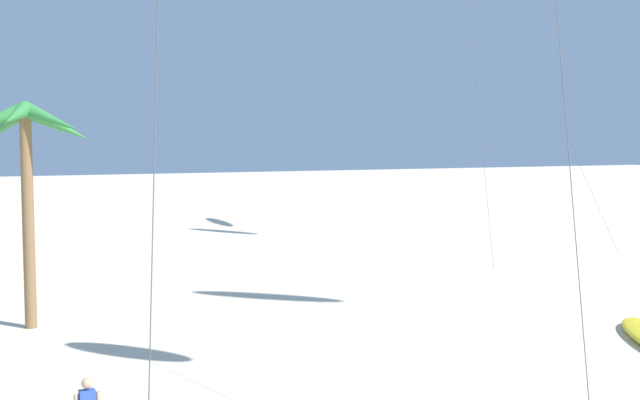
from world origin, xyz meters
name	(u,v)px	position (x,y,z in m)	size (l,w,h in m)	color
palm_tree_4	(28,141)	(-4.95, 32.44, 6.27)	(4.56, 4.33, 7.60)	olive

